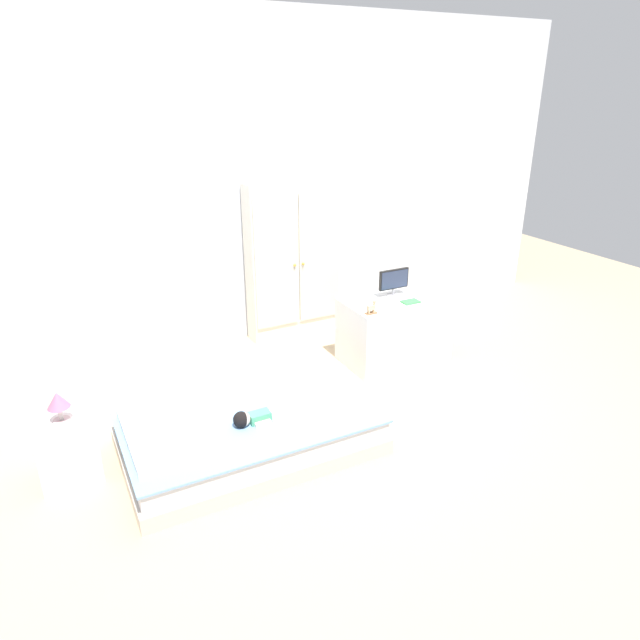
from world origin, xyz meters
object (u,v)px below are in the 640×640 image
object	(u,v)px
table_lamp	(58,402)
wardrobe	(293,261)
tv_stand	(394,330)
tv_monitor	(394,281)
doll	(253,418)
nightstand	(68,448)
bed	(249,432)
rocking_horse_toy	(372,307)
book_green	(410,302)

from	to	relation	value
table_lamp	wardrobe	distance (m)	2.39
tv_stand	tv_monitor	bearing A→B (deg)	70.62
doll	tv_stand	size ratio (longest dim) A/B	0.47
table_lamp	tv_stand	world-z (taller)	table_lamp
nightstand	bed	bearing A→B (deg)	-12.87
rocking_horse_toy	table_lamp	bearing A→B (deg)	-173.93
table_lamp	rocking_horse_toy	bearing A→B (deg)	6.07
tv_stand	rocking_horse_toy	world-z (taller)	rocking_horse_toy
nightstand	tv_monitor	bearing A→B (deg)	10.77
doll	table_lamp	world-z (taller)	table_lamp
tv_monitor	wardrobe	bearing A→B (deg)	124.92
table_lamp	book_green	xyz separation A→B (m)	(2.59, 0.29, 0.04)
table_lamp	tv_stand	bearing A→B (deg)	9.05
wardrobe	tv_monitor	world-z (taller)	wardrobe
tv_stand	rocking_horse_toy	xyz separation A→B (m)	(-0.33, -0.17, 0.32)
doll	nightstand	size ratio (longest dim) A/B	1.07
table_lamp	book_green	distance (m)	2.61
bed	tv_monitor	distance (m)	1.78
tv_stand	book_green	distance (m)	0.30
wardrobe	book_green	bearing A→B (deg)	-59.37
bed	rocking_horse_toy	bearing A→B (deg)	21.66
book_green	doll	bearing A→B (deg)	-158.40
nightstand	book_green	world-z (taller)	book_green
table_lamp	tv_monitor	xyz separation A→B (m)	(2.56, 0.49, 0.16)
doll	table_lamp	bearing A→B (deg)	161.81
doll	table_lamp	size ratio (longest dim) A/B	2.12
tv_stand	book_green	size ratio (longest dim) A/B	5.98
doll	tv_monitor	xyz separation A→B (m)	(1.55, 0.82, 0.38)
table_lamp	wardrobe	size ratio (longest dim) A/B	0.13
tv_monitor	bed	bearing A→B (deg)	-154.92
book_green	bed	bearing A→B (deg)	-161.51
table_lamp	rocking_horse_toy	size ratio (longest dim) A/B	1.64
table_lamp	wardrobe	world-z (taller)	wardrobe
book_green	wardrobe	bearing A→B (deg)	120.63
tv_stand	tv_monitor	world-z (taller)	tv_monitor
table_lamp	nightstand	bearing A→B (deg)	180.00
wardrobe	book_green	distance (m)	1.14
doll	bed	bearing A→B (deg)	85.43
doll	tv_monitor	size ratio (longest dim) A/B	1.46
doll	wardrobe	xyz separation A→B (m)	(1.01, 1.59, 0.41)
book_green	rocking_horse_toy	bearing A→B (deg)	-171.52
doll	tv_monitor	bearing A→B (deg)	27.92
tv_stand	book_green	world-z (taller)	book_green
doll	nightstand	distance (m)	1.07
wardrobe	rocking_horse_toy	xyz separation A→B (m)	(0.18, -1.03, -0.11)
bed	doll	distance (m)	0.19
doll	nightstand	bearing A→B (deg)	161.81
bed	table_lamp	bearing A→B (deg)	167.13
rocking_horse_toy	book_green	world-z (taller)	rocking_horse_toy
bed	rocking_horse_toy	size ratio (longest dim) A/B	13.46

